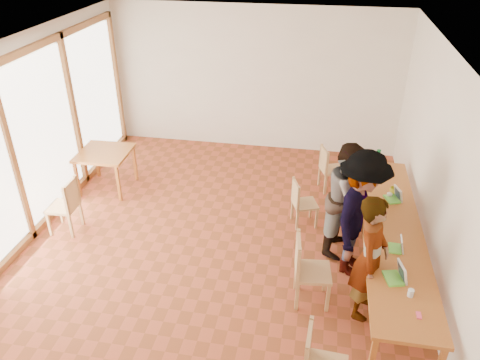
# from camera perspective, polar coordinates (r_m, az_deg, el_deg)

# --- Properties ---
(ground) EXTENTS (8.00, 8.00, 0.00)m
(ground) POSITION_cam_1_polar(r_m,az_deg,el_deg) (7.11, -3.31, -9.50)
(ground) COLOR #9D4226
(ground) RESTS_ON ground
(wall_back) EXTENTS (6.00, 0.10, 3.00)m
(wall_back) POSITION_cam_1_polar(r_m,az_deg,el_deg) (9.90, 1.82, 12.12)
(wall_back) COLOR white
(wall_back) RESTS_ON ground
(wall_right) EXTENTS (0.10, 8.00, 3.00)m
(wall_right) POSITION_cam_1_polar(r_m,az_deg,el_deg) (6.33, 23.74, -1.22)
(wall_right) COLOR white
(wall_right) RESTS_ON ground
(window_wall) EXTENTS (0.10, 8.00, 3.00)m
(window_wall) POSITION_cam_1_polar(r_m,az_deg,el_deg) (7.50, -26.30, 2.99)
(window_wall) COLOR white
(window_wall) RESTS_ON ground
(ceiling) EXTENTS (6.00, 8.00, 0.04)m
(ceiling) POSITION_cam_1_polar(r_m,az_deg,el_deg) (5.70, -4.21, 14.73)
(ceiling) COLOR white
(ceiling) RESTS_ON wall_back
(communal_table) EXTENTS (0.80, 4.00, 0.75)m
(communal_table) POSITION_cam_1_polar(r_m,az_deg,el_deg) (6.77, 18.03, -5.94)
(communal_table) COLOR #A36324
(communal_table) RESTS_ON ground
(side_table) EXTENTS (0.90, 0.90, 0.75)m
(side_table) POSITION_cam_1_polar(r_m,az_deg,el_deg) (8.84, -16.19, 2.86)
(side_table) COLOR #A36324
(side_table) RESTS_ON ground
(chair_near) EXTENTS (0.46, 0.46, 0.50)m
(chair_near) POSITION_cam_1_polar(r_m,az_deg,el_deg) (5.11, 9.33, -20.71)
(chair_near) COLOR tan
(chair_near) RESTS_ON ground
(chair_mid) EXTENTS (0.50, 0.50, 0.52)m
(chair_mid) POSITION_cam_1_polar(r_m,az_deg,el_deg) (6.12, 7.97, -10.07)
(chair_mid) COLOR tan
(chair_mid) RESTS_ON ground
(chair_far) EXTENTS (0.48, 0.48, 0.43)m
(chair_far) POSITION_cam_1_polar(r_m,az_deg,el_deg) (7.60, 7.36, -2.26)
(chair_far) COLOR tan
(chair_far) RESTS_ON ground
(chair_empty) EXTENTS (0.51, 0.51, 0.45)m
(chair_empty) POSITION_cam_1_polar(r_m,az_deg,el_deg) (8.65, 10.68, 1.87)
(chair_empty) COLOR tan
(chair_empty) RESTS_ON ground
(chair_spare) EXTENTS (0.44, 0.44, 0.49)m
(chair_spare) POSITION_cam_1_polar(r_m,az_deg,el_deg) (7.83, -20.30, -2.40)
(chair_spare) COLOR tan
(chair_spare) RESTS_ON ground
(person_near) EXTENTS (0.54, 0.70, 1.71)m
(person_near) POSITION_cam_1_polar(r_m,az_deg,el_deg) (5.96, 15.57, -9.14)
(person_near) COLOR gray
(person_near) RESTS_ON ground
(person_mid) EXTENTS (0.90, 1.02, 1.76)m
(person_mid) POSITION_cam_1_polar(r_m,az_deg,el_deg) (6.99, 13.03, -2.24)
(person_mid) COLOR gray
(person_mid) RESTS_ON ground
(person_far) EXTENTS (1.04, 1.38, 1.89)m
(person_far) POSITION_cam_1_polar(r_m,az_deg,el_deg) (6.54, 14.40, -4.14)
(person_far) COLOR gray
(person_far) RESTS_ON ground
(laptop_near) EXTENTS (0.28, 0.30, 0.22)m
(laptop_near) POSITION_cam_1_polar(r_m,az_deg,el_deg) (5.87, 18.66, -10.92)
(laptop_near) COLOR #6CD743
(laptop_near) RESTS_ON communal_table
(laptop_mid) EXTENTS (0.20, 0.22, 0.18)m
(laptop_mid) POSITION_cam_1_polar(r_m,az_deg,el_deg) (6.34, 18.74, -7.67)
(laptop_mid) COLOR #6CD743
(laptop_mid) RESTS_ON communal_table
(laptop_far) EXTENTS (0.28, 0.29, 0.21)m
(laptop_far) POSITION_cam_1_polar(r_m,az_deg,el_deg) (7.37, 18.37, -1.91)
(laptop_far) COLOR #6CD743
(laptop_far) RESTS_ON communal_table
(yellow_mug) EXTENTS (0.16, 0.16, 0.10)m
(yellow_mug) POSITION_cam_1_polar(r_m,az_deg,el_deg) (7.54, 18.21, -1.21)
(yellow_mug) COLOR gold
(yellow_mug) RESTS_ON communal_table
(green_bottle) EXTENTS (0.07, 0.07, 0.28)m
(green_bottle) POSITION_cam_1_polar(r_m,az_deg,el_deg) (8.28, 16.47, 2.67)
(green_bottle) COLOR #106B2E
(green_bottle) RESTS_ON communal_table
(clear_glass) EXTENTS (0.07, 0.07, 0.09)m
(clear_glass) POSITION_cam_1_polar(r_m,az_deg,el_deg) (5.71, 20.09, -12.81)
(clear_glass) COLOR silver
(clear_glass) RESTS_ON communal_table
(condiment_cup) EXTENTS (0.08, 0.08, 0.06)m
(condiment_cup) POSITION_cam_1_polar(r_m,az_deg,el_deg) (7.44, 17.76, -1.75)
(condiment_cup) COLOR white
(condiment_cup) RESTS_ON communal_table
(pink_phone) EXTENTS (0.05, 0.10, 0.01)m
(pink_phone) POSITION_cam_1_polar(r_m,az_deg,el_deg) (5.53, 20.97, -15.16)
(pink_phone) COLOR #F84670
(pink_phone) RESTS_ON communal_table
(black_pouch) EXTENTS (0.16, 0.26, 0.09)m
(black_pouch) POSITION_cam_1_polar(r_m,az_deg,el_deg) (8.20, 15.49, 1.79)
(black_pouch) COLOR black
(black_pouch) RESTS_ON communal_table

